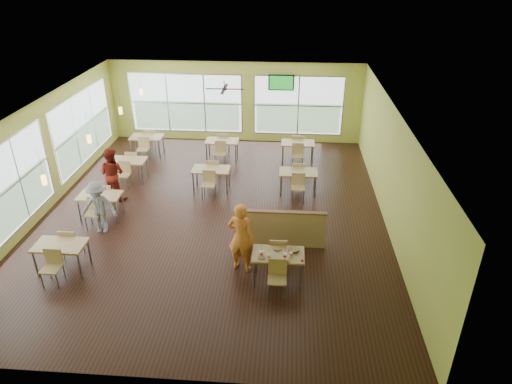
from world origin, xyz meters
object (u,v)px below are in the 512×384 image
at_px(main_table, 278,258).
at_px(half_wall_divider, 280,228).
at_px(man_plaid, 241,237).
at_px(food_basket, 294,250).

distance_m(main_table, half_wall_divider, 1.45).
bearing_deg(main_table, man_plaid, 157.31).
bearing_deg(half_wall_divider, main_table, -90.00).
relative_size(main_table, man_plaid, 0.83).
distance_m(main_table, man_plaid, 1.01).
bearing_deg(food_basket, main_table, -158.53).
bearing_deg(half_wall_divider, man_plaid, -129.77).
distance_m(man_plaid, food_basket, 1.28).
height_order(main_table, half_wall_divider, half_wall_divider).
relative_size(main_table, half_wall_divider, 0.63).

